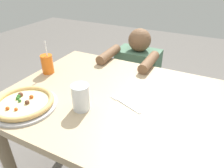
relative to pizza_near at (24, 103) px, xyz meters
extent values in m
cube|color=tan|center=(0.38, 0.29, -0.04)|extent=(1.21, 0.93, 0.04)
cylinder|color=#89765B|center=(-0.15, -0.09, -0.41)|extent=(0.07, 0.07, 0.71)
cylinder|color=#89765B|center=(-0.15, 0.68, -0.41)|extent=(0.07, 0.07, 0.71)
cylinder|color=#89765B|center=(0.90, 0.68, -0.41)|extent=(0.07, 0.07, 0.71)
cylinder|color=#B7B7BC|center=(0.00, 0.00, -0.01)|extent=(0.33, 0.33, 0.01)
cylinder|color=beige|center=(0.00, 0.00, 0.00)|extent=(0.25, 0.25, 0.01)
torus|color=tan|center=(0.00, 0.00, 0.01)|extent=(0.30, 0.30, 0.03)
sphere|color=#2D6623|center=(-0.03, 0.00, 0.01)|extent=(0.02, 0.02, 0.02)
sphere|color=brown|center=(0.02, 0.00, 0.01)|extent=(0.02, 0.02, 0.02)
sphere|color=#BF4C19|center=(0.00, 0.05, 0.01)|extent=(0.02, 0.02, 0.02)
sphere|color=brown|center=(-0.06, 0.04, 0.01)|extent=(0.03, 0.03, 0.03)
sphere|color=#2D6623|center=(-0.06, 0.02, 0.01)|extent=(0.02, 0.02, 0.02)
sphere|color=#2D6623|center=(-0.05, 0.01, 0.01)|extent=(0.02, 0.02, 0.02)
sphere|color=#BF4C19|center=(-0.03, -0.08, 0.01)|extent=(0.02, 0.02, 0.02)
sphere|color=#BF4C19|center=(0.02, -0.06, 0.01)|extent=(0.02, 0.02, 0.02)
cylinder|color=orange|center=(-0.15, 0.35, 0.04)|extent=(0.08, 0.08, 0.12)
cylinder|color=white|center=(-0.14, 0.35, 0.14)|extent=(0.02, 0.02, 0.11)
cylinder|color=silver|center=(0.27, 0.12, 0.05)|extent=(0.09, 0.09, 0.13)
cube|color=white|center=(0.29, 0.10, 0.09)|extent=(0.03, 0.03, 0.02)
cube|color=white|center=(0.26, 0.11, 0.09)|extent=(0.04, 0.04, 0.03)
cube|color=silver|center=(0.47, 0.24, -0.02)|extent=(0.15, 0.07, 0.00)
cube|color=silver|center=(0.38, 0.28, -0.02)|extent=(0.05, 0.04, 0.00)
cylinder|color=#333847|center=(0.26, 0.97, -0.54)|extent=(0.28, 0.28, 0.45)
cube|color=#4C7259|center=(0.26, 0.97, -0.16)|extent=(0.35, 0.22, 0.32)
sphere|color=brown|center=(0.26, 0.97, 0.08)|extent=(0.18, 0.18, 0.18)
cylinder|color=brown|center=(0.10, 0.74, 0.02)|extent=(0.07, 0.28, 0.07)
cylinder|color=brown|center=(0.42, 0.74, 0.02)|extent=(0.07, 0.28, 0.07)
camera|label=1|loc=(0.79, -0.57, 0.61)|focal=33.34mm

